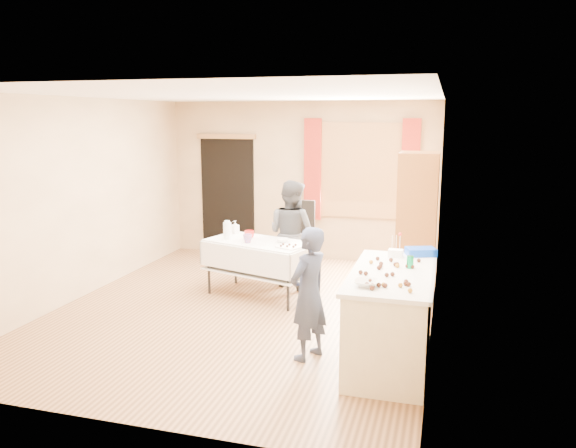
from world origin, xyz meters
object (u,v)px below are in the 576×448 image
(counter, at_px, (391,318))
(woman, at_px, (291,234))
(girl, at_px, (309,294))
(cabinet, at_px, (417,225))
(chair, at_px, (297,254))
(party_table, at_px, (260,263))

(counter, height_order, woman, woman)
(girl, distance_m, woman, 2.43)
(cabinet, xyz_separation_m, chair, (-1.76, 0.48, -0.62))
(chair, distance_m, girl, 2.95)
(cabinet, bearing_deg, chair, 164.56)
(counter, xyz_separation_m, woman, (-1.60, 2.17, 0.30))
(counter, bearing_deg, girl, -171.17)
(cabinet, bearing_deg, party_table, -163.12)
(party_table, distance_m, woman, 0.71)
(counter, relative_size, girl, 1.24)
(girl, relative_size, woman, 0.88)
(counter, bearing_deg, chair, 121.78)
(girl, bearing_deg, party_table, -122.77)
(cabinet, distance_m, woman, 1.71)
(cabinet, xyz_separation_m, woman, (-1.70, -0.02, -0.20))
(woman, bearing_deg, girl, 131.95)
(counter, relative_size, chair, 1.46)
(cabinet, height_order, woman, cabinet)
(party_table, relative_size, girl, 1.20)
(chair, bearing_deg, woman, -84.18)
(woman, bearing_deg, counter, 148.84)
(chair, relative_size, girl, 0.85)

